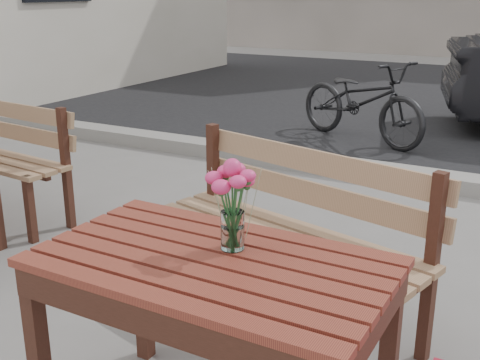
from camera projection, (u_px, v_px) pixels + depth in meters
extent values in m
cube|color=black|center=(475.00, 102.00, 8.12)|extent=(30.00, 8.00, 0.00)
cube|color=gray|center=(402.00, 175.00, 4.76)|extent=(30.00, 0.25, 0.12)
cube|color=maroon|center=(212.00, 262.00, 1.87)|extent=(1.11, 0.66, 0.03)
cube|color=black|center=(39.00, 355.00, 1.98)|extent=(0.06, 0.06, 0.65)
cube|color=black|center=(143.00, 286.00, 2.43)|extent=(0.06, 0.06, 0.65)
cube|color=black|center=(389.00, 357.00, 1.97)|extent=(0.06, 0.06, 0.65)
cube|color=#96714D|center=(285.00, 236.00, 2.67)|extent=(1.39, 0.69, 0.03)
cube|color=#96714D|center=(314.00, 178.00, 2.74)|extent=(1.31, 0.36, 0.36)
cube|color=black|center=(169.00, 250.00, 3.02)|extent=(0.06, 0.06, 0.44)
cube|color=black|center=(387.00, 344.00, 2.22)|extent=(0.06, 0.06, 0.44)
cube|color=black|center=(212.00, 200.00, 3.18)|extent=(0.06, 0.06, 0.81)
cube|color=black|center=(430.00, 271.00, 2.38)|extent=(0.06, 0.06, 0.81)
cylinder|color=white|center=(233.00, 230.00, 1.91)|extent=(0.08, 0.08, 0.13)
cylinder|color=#2A6931|center=(232.00, 212.00, 1.89)|extent=(0.05, 0.05, 0.25)
cube|color=#96714D|center=(9.00, 120.00, 4.05)|extent=(1.28, 0.16, 0.35)
cube|color=black|center=(29.00, 210.00, 3.59)|extent=(0.05, 0.05, 0.42)
cube|color=black|center=(65.00, 169.00, 3.77)|extent=(0.05, 0.05, 0.78)
imported|color=black|center=(362.00, 100.00, 5.97)|extent=(1.64, 1.14, 0.82)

